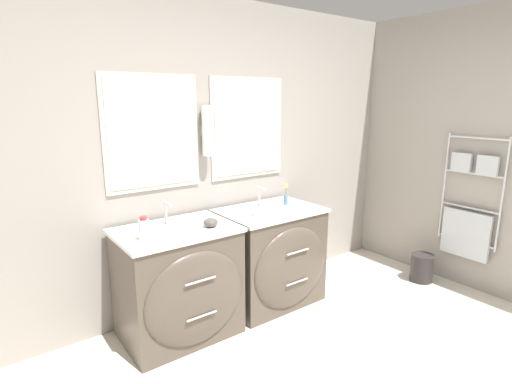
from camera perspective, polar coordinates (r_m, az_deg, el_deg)
wall_back at (r=3.46m, az=-6.61°, el=5.06°), size 5.79×0.16×2.60m
wall_right at (r=4.28m, az=27.70°, el=4.96°), size 0.13×4.00×2.60m
vanity_left at (r=3.13m, az=-10.76°, el=-12.64°), size 0.87×0.68×0.86m
vanity_right at (r=3.56m, az=2.40°, el=-9.09°), size 0.87×0.68×0.86m
faucet_left at (r=3.11m, az=-12.68°, el=-3.00°), size 0.17×0.11×0.17m
faucet_right at (r=3.55m, az=0.56°, el=-0.69°), size 0.17×0.11×0.17m
toiletry_bottle at (r=2.79m, az=-15.70°, el=-5.15°), size 0.07×0.07×0.17m
amenity_bowl at (r=3.00m, az=-6.51°, el=-4.36°), size 0.11×0.11×0.07m
flower_vase at (r=3.60m, az=4.28°, el=-0.60°), size 0.04×0.04×0.19m
soap_dish at (r=3.20m, az=-0.21°, el=-3.42°), size 0.12×0.08×0.04m
waste_bin at (r=4.40m, az=22.61°, el=-9.88°), size 0.22×0.22×0.28m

